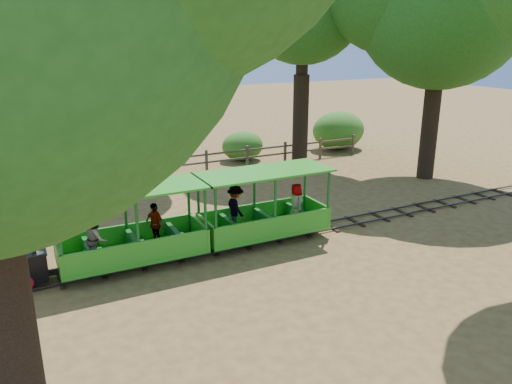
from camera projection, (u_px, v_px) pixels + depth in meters
name	position (u px, v px, depth m)	size (l,w,h in m)	color
ground	(274.00, 238.00, 14.88)	(90.00, 90.00, 0.00)	olive
track	(274.00, 236.00, 14.86)	(22.00, 1.00, 0.10)	#3F3D3A
carriage_front	(129.00, 238.00, 12.77)	(3.89, 1.59, 2.02)	green
carriage_rear	(262.00, 213.00, 14.51)	(3.89, 1.59, 2.02)	green
fence	(185.00, 162.00, 21.52)	(18.10, 0.10, 1.00)	brown
shrub_mid_w	(106.00, 157.00, 21.23)	(2.50, 1.93, 1.73)	#2D6B1E
shrub_mid_e	(243.00, 146.00, 24.04)	(2.06, 1.58, 1.43)	#2D6B1E
shrub_east	(338.00, 130.00, 26.38)	(2.91, 2.24, 2.01)	#2D6B1E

